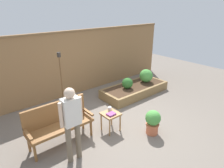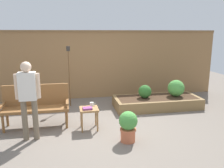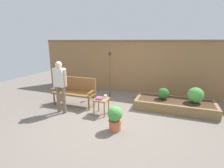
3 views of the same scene
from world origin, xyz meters
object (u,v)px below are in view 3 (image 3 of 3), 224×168
at_px(book_on_table, 99,99).
at_px(shrub_near_bench, 163,94).
at_px(garden_bench, 75,89).
at_px(shrub_far_corner, 196,95).
at_px(side_table, 101,102).
at_px(tiki_torch, 110,66).
at_px(cup_on_table, 106,96).
at_px(potted_boxwood, 115,117).
at_px(person_by_bench, 60,83).

relative_size(book_on_table, shrub_near_bench, 0.55).
bearing_deg(shrub_near_bench, garden_bench, -165.33).
distance_m(shrub_near_bench, shrub_far_corner, 0.93).
distance_m(side_table, book_on_table, 0.12).
bearing_deg(book_on_table, shrub_far_corner, 21.76).
bearing_deg(shrub_far_corner, garden_bench, -168.86).
relative_size(garden_bench, side_table, 3.00).
height_order(garden_bench, side_table, garden_bench).
height_order(book_on_table, tiki_torch, tiki_torch).
height_order(side_table, shrub_near_bench, shrub_near_bench).
bearing_deg(tiki_torch, cup_on_table, -73.53).
height_order(potted_boxwood, shrub_near_bench, shrub_near_bench).
bearing_deg(shrub_near_bench, book_on_table, -144.55).
distance_m(cup_on_table, potted_boxwood, 1.08).
height_order(garden_bench, potted_boxwood, garden_bench).
height_order(cup_on_table, tiki_torch, tiki_torch).
bearing_deg(garden_bench, shrub_far_corner, 11.14).
xyz_separation_m(shrub_near_bench, tiki_torch, (-2.05, 0.57, 0.70)).
bearing_deg(side_table, cup_on_table, 58.75).
xyz_separation_m(side_table, tiki_torch, (-0.39, 1.72, 0.78)).
bearing_deg(shrub_near_bench, side_table, -145.36).
distance_m(side_table, shrub_near_bench, 2.02).
height_order(garden_bench, cup_on_table, garden_bench).
relative_size(garden_bench, tiki_torch, 0.84).
distance_m(cup_on_table, shrub_near_bench, 1.88).
bearing_deg(tiki_torch, book_on_table, -78.77).
distance_m(book_on_table, tiki_torch, 1.94).
xyz_separation_m(shrub_near_bench, person_by_bench, (-2.84, -1.45, 0.45)).
relative_size(potted_boxwood, person_by_bench, 0.39).
bearing_deg(book_on_table, garden_bench, 154.04).
height_order(shrub_far_corner, person_by_bench, person_by_bench).
bearing_deg(potted_boxwood, person_by_bench, 166.72).
bearing_deg(person_by_bench, tiki_torch, 68.65).
xyz_separation_m(book_on_table, tiki_torch, (-0.35, 1.78, 0.68)).
relative_size(cup_on_table, tiki_torch, 0.07).
relative_size(shrub_far_corner, tiki_torch, 0.27).
bearing_deg(shrub_far_corner, person_by_bench, -159.02).
bearing_deg(potted_boxwood, shrub_far_corner, 44.73).
distance_m(side_table, tiki_torch, 1.93).
bearing_deg(book_on_table, person_by_bench, -171.26).
relative_size(garden_bench, person_by_bench, 0.92).
relative_size(garden_bench, shrub_near_bench, 3.96).
bearing_deg(side_table, book_on_table, -120.15).
height_order(side_table, tiki_torch, tiki_torch).
height_order(cup_on_table, book_on_table, cup_on_table).
distance_m(cup_on_table, person_by_bench, 1.39).
xyz_separation_m(garden_bench, side_table, (1.15, -0.41, -0.15)).
bearing_deg(book_on_table, potted_boxwood, -46.10).
relative_size(shrub_near_bench, shrub_far_corner, 0.77).
xyz_separation_m(garden_bench, shrub_near_bench, (2.81, 0.74, -0.06)).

